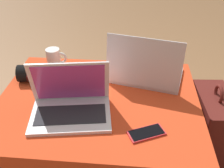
% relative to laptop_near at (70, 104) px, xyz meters
% --- Properties ---
extents(ground_plane, '(14.00, 14.00, 0.00)m').
position_rel_laptop_near_xyz_m(ground_plane, '(0.11, 0.11, -0.50)').
color(ground_plane, olive).
extents(ottoman, '(0.95, 0.76, 0.45)m').
position_rel_laptop_near_xyz_m(ottoman, '(0.11, 0.11, -0.27)').
color(ottoman, maroon).
rests_on(ottoman, ground_plane).
extents(laptop_near, '(0.37, 0.28, 0.24)m').
position_rel_laptop_near_xyz_m(laptop_near, '(0.00, 0.00, 0.00)').
color(laptop_near, silver).
rests_on(laptop_near, ottoman).
extents(laptop_far, '(0.41, 0.33, 0.27)m').
position_rel_laptop_near_xyz_m(laptop_far, '(0.33, 0.30, 0.01)').
color(laptop_far, silver).
rests_on(laptop_far, ottoman).
extents(cell_phone, '(0.16, 0.12, 0.01)m').
position_rel_laptop_near_xyz_m(cell_phone, '(0.33, -0.10, -0.04)').
color(cell_phone, red).
rests_on(cell_phone, ottoman).
extents(backpack, '(0.23, 0.34, 0.50)m').
position_rel_laptop_near_xyz_m(backpack, '(0.69, 0.19, -0.29)').
color(backpack, '#5B1E19').
rests_on(backpack, ground_plane).
extents(wrist_brace, '(0.18, 0.12, 0.09)m').
position_rel_laptop_near_xyz_m(wrist_brace, '(-0.24, 0.24, -0.01)').
color(wrist_brace, black).
rests_on(wrist_brace, ottoman).
extents(coffee_mug, '(0.12, 0.08, 0.10)m').
position_rel_laptop_near_xyz_m(coffee_mug, '(-0.18, 0.40, 0.00)').
color(coffee_mug, white).
rests_on(coffee_mug, ottoman).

